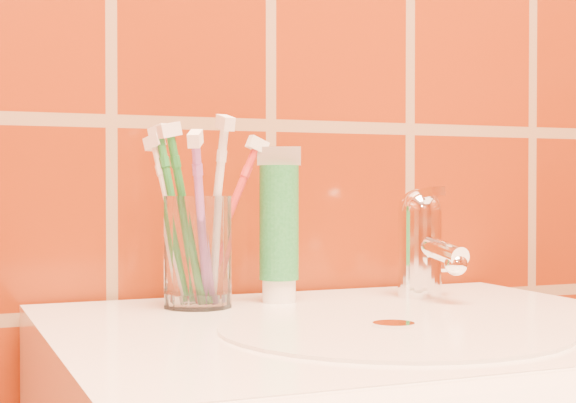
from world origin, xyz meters
name	(u,v)px	position (x,y,z in m)	size (l,w,h in m)	color
glass_tumbler	(198,252)	(-0.12, 1.10, 0.91)	(0.07, 0.07, 0.11)	white
toothpaste_tube	(279,229)	(-0.03, 1.11, 0.93)	(0.05, 0.04, 0.16)	white
faucet	(422,239)	(0.14, 1.09, 0.91)	(0.05, 0.11, 0.12)	white
toothbrush_0	(173,221)	(-0.14, 1.12, 0.94)	(0.05, 0.07, 0.18)	white
toothbrush_1	(226,221)	(-0.08, 1.12, 0.94)	(0.09, 0.03, 0.18)	red
toothbrush_2	(215,214)	(-0.10, 1.09, 0.94)	(0.03, 0.07, 0.20)	white
toothbrush_3	(201,223)	(-0.12, 1.08, 0.94)	(0.05, 0.07, 0.18)	#8E4CA3
toothbrush_4	(186,217)	(-0.13, 1.09, 0.94)	(0.06, 0.03, 0.19)	#1D6E2B
toothbrush_5	(175,216)	(-0.14, 1.12, 0.94)	(0.05, 0.06, 0.19)	#207A32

